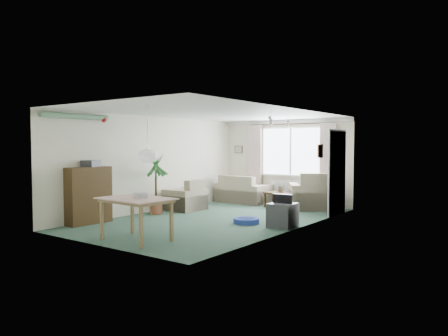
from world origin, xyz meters
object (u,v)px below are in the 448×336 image
Objects in this scene: houseplant at (156,183)px; tv_cube at (283,215)px; sofa at (243,189)px; dining_table at (136,220)px; armchair_corner at (311,191)px; bookshelf at (89,195)px; coffee_table at (282,200)px; pet_bed at (246,221)px; armchair_left at (185,195)px.

houseplant is 2.76× the size of tv_cube.
sofa reaches higher than dining_table.
dining_table is at bearing 47.99° from armchair_corner.
houseplant reaches higher than dining_table.
houseplant is at bearing 83.70° from bookshelf.
coffee_table is 1.64× the size of pet_bed.
armchair_corner reaches higher than coffee_table.
armchair_left is 3.26m from tv_cube.
coffee_table is 5.09m from bookshelf.
dining_table is 2.12× the size of pet_bed.
coffee_table is at bearing 174.58° from sofa.
pet_bed is at bearing -77.73° from coffee_table.
armchair_corner is at bearing 85.85° from pet_bed.
pet_bed is at bearing 128.70° from sofa.
tv_cube is at bearing 4.23° from pet_bed.
coffee_table is at bearing 102.27° from pet_bed.
pet_bed is at bearing 75.91° from dining_table.
houseplant is (-0.12, -0.93, 0.36)m from armchair_left.
armchair_corner is at bearing -176.85° from sofa.
houseplant is 3.37m from tv_cube.
armchair_corner is 1.21× the size of armchair_left.
armchair_left is at bearing -133.54° from coffee_table.
armchair_left is 2.74m from bookshelf.
sofa reaches higher than armchair_left.
armchair_corner is 1.98× the size of tv_cube.
bookshelf is (-2.13, -4.60, 0.40)m from coffee_table.
dining_table is (2.05, -0.52, -0.24)m from bookshelf.
armchair_corner is at bearing 14.84° from coffee_table.
tv_cube is at bearing 139.46° from sofa.
bookshelf is 4.13m from tv_cube.
houseplant is at bearing 128.44° from dining_table.
tv_cube is (3.32, 0.31, -0.50)m from houseplant.
armchair_corner is 2.81m from pet_bed.
dining_table is (-0.84, -5.33, -0.12)m from armchair_corner.
bookshelf reaches higher than tv_cube.
dining_table is (1.71, -3.24, -0.03)m from armchair_left.
houseplant is (0.22, 1.78, 0.14)m from bookshelf.
pet_bed is at bearing 75.40° from armchair_left.
tv_cube is (3.54, 2.09, -0.36)m from bookshelf.
pet_bed is (2.47, 0.25, -0.70)m from houseplant.
sofa is 2.88× the size of pet_bed.
coffee_table is 3.45m from houseplant.
armchair_corner is 0.83m from coffee_table.
houseplant reaches higher than sofa.
armchair_corner reaches higher than sofa.
coffee_table is 0.60× the size of houseplant.
sofa is 3.43m from pet_bed.
bookshelf is (-0.34, -2.71, 0.21)m from armchair_left.
tv_cube reaches higher than coffee_table.
armchair_corner reaches higher than armchair_left.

